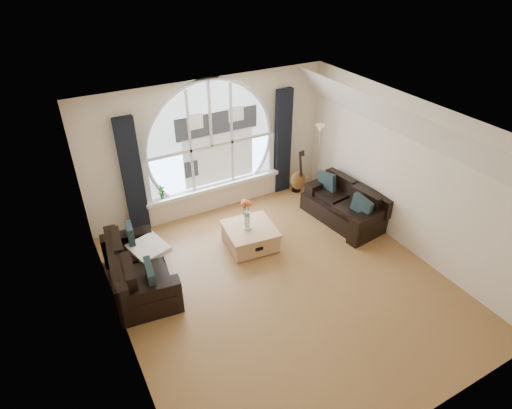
# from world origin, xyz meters

# --- Properties ---
(ground) EXTENTS (5.00, 5.50, 0.01)m
(ground) POSITION_xyz_m (0.00, 0.00, 0.00)
(ground) COLOR brown
(ground) RESTS_ON ground
(ceiling) EXTENTS (5.00, 5.50, 0.01)m
(ceiling) POSITION_xyz_m (0.00, 0.00, 2.70)
(ceiling) COLOR silver
(ceiling) RESTS_ON ground
(wall_back) EXTENTS (5.00, 0.01, 2.70)m
(wall_back) POSITION_xyz_m (0.00, 2.75, 1.35)
(wall_back) COLOR beige
(wall_back) RESTS_ON ground
(wall_front) EXTENTS (5.00, 0.01, 2.70)m
(wall_front) POSITION_xyz_m (0.00, -2.75, 1.35)
(wall_front) COLOR beige
(wall_front) RESTS_ON ground
(wall_left) EXTENTS (0.01, 5.50, 2.70)m
(wall_left) POSITION_xyz_m (-2.50, 0.00, 1.35)
(wall_left) COLOR beige
(wall_left) RESTS_ON ground
(wall_right) EXTENTS (0.01, 5.50, 2.70)m
(wall_right) POSITION_xyz_m (2.50, 0.00, 1.35)
(wall_right) COLOR beige
(wall_right) RESTS_ON ground
(attic_slope) EXTENTS (0.92, 5.50, 0.72)m
(attic_slope) POSITION_xyz_m (2.20, 0.00, 2.35)
(attic_slope) COLOR silver
(attic_slope) RESTS_ON ground
(arched_window) EXTENTS (2.60, 0.06, 2.15)m
(arched_window) POSITION_xyz_m (0.00, 2.72, 1.62)
(arched_window) COLOR silver
(arched_window) RESTS_ON wall_back
(window_sill) EXTENTS (2.90, 0.22, 0.08)m
(window_sill) POSITION_xyz_m (0.00, 2.65, 0.51)
(window_sill) COLOR white
(window_sill) RESTS_ON wall_back
(window_frame) EXTENTS (2.76, 0.08, 2.15)m
(window_frame) POSITION_xyz_m (0.00, 2.69, 1.62)
(window_frame) COLOR white
(window_frame) RESTS_ON wall_back
(neighbor_house) EXTENTS (1.70, 0.02, 1.50)m
(neighbor_house) POSITION_xyz_m (0.15, 2.71, 1.50)
(neighbor_house) COLOR silver
(neighbor_house) RESTS_ON wall_back
(curtain_left) EXTENTS (0.35, 0.12, 2.30)m
(curtain_left) POSITION_xyz_m (-1.60, 2.63, 1.15)
(curtain_left) COLOR black
(curtain_left) RESTS_ON ground
(curtain_right) EXTENTS (0.35, 0.12, 2.30)m
(curtain_right) POSITION_xyz_m (1.60, 2.63, 1.15)
(curtain_right) COLOR black
(curtain_right) RESTS_ON ground
(sofa_left) EXTENTS (1.05, 1.78, 0.75)m
(sofa_left) POSITION_xyz_m (-2.03, 1.09, 0.40)
(sofa_left) COLOR black
(sofa_left) RESTS_ON ground
(sofa_right) EXTENTS (1.03, 1.74, 0.73)m
(sofa_right) POSITION_xyz_m (2.05, 1.01, 0.40)
(sofa_right) COLOR black
(sofa_right) RESTS_ON ground
(coffee_chest) EXTENTS (0.97, 0.97, 0.43)m
(coffee_chest) POSITION_xyz_m (0.03, 1.18, 0.22)
(coffee_chest) COLOR #AE7D53
(coffee_chest) RESTS_ON ground
(throw_blanket) EXTENTS (0.69, 0.69, 0.10)m
(throw_blanket) POSITION_xyz_m (-1.79, 1.33, 0.50)
(throw_blanket) COLOR silver
(throw_blanket) RESTS_ON sofa_left
(vase_flowers) EXTENTS (0.24, 0.24, 0.70)m
(vase_flowers) POSITION_xyz_m (-0.03, 1.18, 0.78)
(vase_flowers) COLOR white
(vase_flowers) RESTS_ON coffee_chest
(floor_lamp) EXTENTS (0.24, 0.24, 1.60)m
(floor_lamp) POSITION_xyz_m (2.19, 2.16, 0.80)
(floor_lamp) COLOR #B2B2B2
(floor_lamp) RESTS_ON ground
(guitar) EXTENTS (0.38, 0.28, 1.06)m
(guitar) POSITION_xyz_m (1.86, 2.35, 0.53)
(guitar) COLOR brown
(guitar) RESTS_ON ground
(potted_plant) EXTENTS (0.15, 0.10, 0.28)m
(potted_plant) POSITION_xyz_m (-1.11, 2.65, 0.69)
(potted_plant) COLOR #1E6023
(potted_plant) RESTS_ON window_sill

